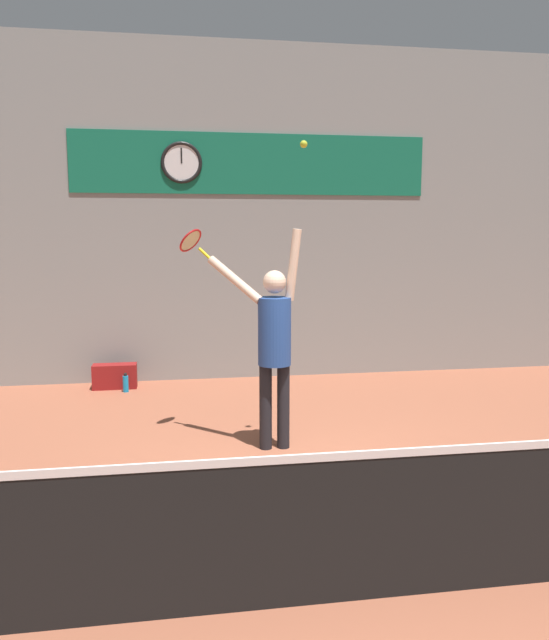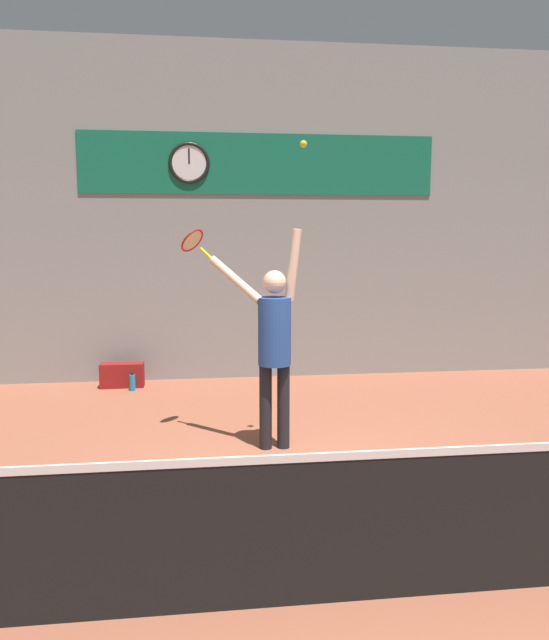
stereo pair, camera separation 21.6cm
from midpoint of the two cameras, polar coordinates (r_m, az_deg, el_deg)
The scene contains 10 objects.
ground_plane at distance 5.28m, azimuth 5.65°, elevation -17.10°, with size 18.00×18.00×0.00m, color #9E563D.
back_wall at distance 9.54m, azimuth -0.69°, elevation 9.64°, with size 18.00×0.10×5.00m.
sponsor_banner at distance 9.53m, azimuth -0.66°, elevation 14.08°, with size 5.28×0.02×0.89m.
scoreboard_clock at distance 9.45m, azimuth -7.15°, elevation 14.07°, with size 0.60×0.05×0.60m.
court_net at distance 4.00m, azimuth 9.83°, elevation -17.87°, with size 7.50×0.07×1.06m.
tennis_player at distance 6.37m, azimuth 0.89°, elevation -1.71°, with size 0.95×0.60×2.27m.
tennis_racket at distance 6.73m, azimuth -6.52°, elevation 7.14°, with size 0.39×0.36×0.33m.
tennis_ball at distance 6.25m, azimuth 3.69°, elevation 15.76°, with size 0.07×0.07×0.07m.
water_bottle at distance 9.09m, azimuth -12.20°, elevation -5.59°, with size 0.08×0.08×0.27m.
equipment_bag at distance 9.33m, azimuth -13.11°, elevation -4.92°, with size 0.62×0.24×0.35m.
Camera 2 is at (-0.99, -4.67, 2.24)m, focal length 35.00 mm.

